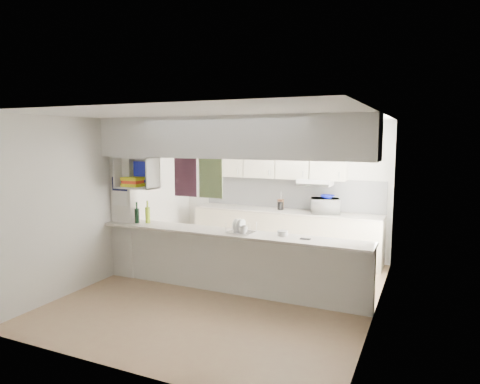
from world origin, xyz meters
The scene contains 16 objects.
floor centered at (0.00, 0.00, 0.00)m, with size 4.80×4.80×0.00m, color tan.
ceiling centered at (0.00, 0.00, 2.60)m, with size 4.80×4.80×0.00m, color white.
wall_back centered at (0.00, 2.40, 1.30)m, with size 4.20×4.20×0.00m, color silver.
wall_left centered at (-2.10, 0.00, 1.30)m, with size 4.80×4.80×0.00m, color silver.
wall_right centered at (2.10, 0.00, 1.30)m, with size 4.80×4.80×0.00m, color silver.
servery_partition centered at (-0.17, 0.00, 1.66)m, with size 4.20×0.50×2.60m.
cubby_shelf centered at (-1.57, -0.06, 1.71)m, with size 0.65×0.35×0.50m.
kitchen_run centered at (0.16, 2.14, 0.83)m, with size 3.60×0.63×2.24m.
microwave centered at (0.96, 2.10, 1.06)m, with size 0.50×0.34×0.28m, color white.
bowl centered at (1.00, 2.09, 1.23)m, with size 0.25×0.25×0.06m, color #0D1598.
dish_rack centered at (0.20, 0.02, 1.00)m, with size 0.40×0.31×0.21m.
cup centered at (0.27, -0.06, 0.99)m, with size 0.13×0.13×0.11m, color white.
wine_bottles centered at (-1.55, 0.02, 1.05)m, with size 0.23×0.16×0.36m.
plastic_tubs centered at (0.84, 0.07, 0.95)m, with size 0.49×0.18×0.07m.
utensil_jar centered at (0.08, 2.15, 1.00)m, with size 0.11×0.11×0.16m, color black.
knife_block centered at (0.07, 2.18, 1.02)m, with size 0.10×0.08×0.20m, color #4C2D1A.
Camera 1 is at (2.69, -5.56, 2.30)m, focal length 32.00 mm.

